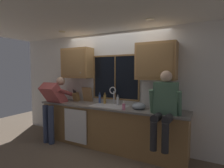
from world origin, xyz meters
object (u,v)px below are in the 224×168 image
person_standing (53,102)px  mixing_bowl (139,106)px  knife_block (76,97)px  bottle_green_glass (105,99)px  bottle_amber_small (100,98)px  bottle_tall_clear (118,100)px  soap_dispenser (124,106)px  cutting_board (87,94)px  person_sitting_on_counter (164,105)px

person_standing → mixing_bowl: (2.03, 0.28, 0.03)m
knife_block → bottle_green_glass: bearing=4.4°
knife_block → bottle_amber_small: knife_block is taller
person_standing → bottle_amber_small: size_ratio=5.91×
knife_block → mixing_bowl: bearing=-4.6°
knife_block → bottle_tall_clear: (1.12, 0.07, -0.01)m
mixing_bowl → bottle_amber_small: bottle_amber_small is taller
soap_dispenser → knife_block: bearing=167.2°
person_standing → soap_dispenser: person_standing is taller
bottle_tall_clear → cutting_board: bearing=178.5°
mixing_bowl → bottle_green_glass: 0.91m
bottle_amber_small → bottle_tall_clear: bearing=0.0°
person_standing → cutting_board: size_ratio=4.24×
knife_block → person_standing: bearing=-130.2°
person_standing → soap_dispenser: size_ratio=8.87×
bottle_green_glass → bottle_amber_small: 0.15m
cutting_board → mixing_bowl: cutting_board is taller
knife_block → mixing_bowl: 1.68m
cutting_board → mixing_bowl: 1.43m
soap_dispenser → bottle_tall_clear: bottle_tall_clear is taller
person_sitting_on_counter → soap_dispenser: size_ratio=7.33×
knife_block → bottle_tall_clear: size_ratio=1.37×
soap_dispenser → bottle_tall_clear: size_ratio=0.73×
soap_dispenser → bottle_green_glass: (-0.65, 0.39, 0.05)m
cutting_board → bottle_tall_clear: (0.84, -0.02, -0.08)m
mixing_bowl → person_sitting_on_counter: bearing=-24.9°
cutting_board → bottle_tall_clear: bearing=-1.5°
knife_block → soap_dispenser: (1.44, -0.33, -0.04)m
mixing_bowl → cutting_board: bearing=170.7°
bottle_green_glass → soap_dispenser: bearing=-30.7°
person_standing → person_sitting_on_counter: (2.57, 0.03, 0.15)m
knife_block → mixing_bowl: size_ratio=1.16×
cutting_board → soap_dispenser: 1.25m
bottle_tall_clear → bottle_green_glass: bearing=-177.6°
person_standing → bottle_amber_small: bearing=26.1°
mixing_bowl → soap_dispenser: soap_dispenser is taller
bottle_amber_small → soap_dispenser: bearing=-26.7°
cutting_board → bottle_green_glass: size_ratio=1.34×
person_sitting_on_counter → bottle_tall_clear: 1.20m
person_sitting_on_counter → person_standing: bearing=-179.4°
person_standing → mixing_bowl: person_standing is taller
person_standing → bottle_tall_clear: (1.46, 0.49, 0.07)m
soap_dispenser → bottle_amber_small: 0.89m
cutting_board → mixing_bowl: size_ratio=1.30×
bottle_green_glass → bottle_tall_clear: (0.33, 0.01, -0.01)m
mixing_bowl → bottle_tall_clear: 0.60m
knife_block → bottle_amber_small: size_ratio=1.24×
mixing_bowl → bottle_green_glass: (-0.89, 0.19, 0.05)m
person_standing → bottle_green_glass: size_ratio=5.68×
knife_block → bottle_amber_small: bearing=6.5°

